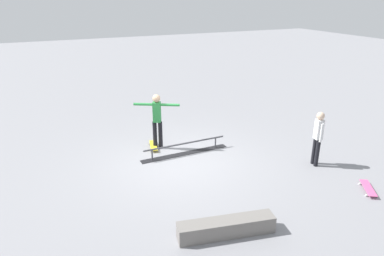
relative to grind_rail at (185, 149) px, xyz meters
The scene contains 7 objects.
ground_plane 0.59m from the grind_rail, 48.83° to the left, with size 60.00×60.00×0.00m, color gray.
grind_rail is the anchor object (origin of this frame).
skate_ledge 3.87m from the grind_rail, 78.74° to the left, with size 1.96×0.36×0.35m, color gray.
skater_main 1.26m from the grind_rail, 51.27° to the right, with size 1.25×0.73×1.71m.
skateboard_main 1.08m from the grind_rail, 48.12° to the right, with size 0.40×0.82×0.09m.
bystander_white_shirt 3.77m from the grind_rail, 144.41° to the left, with size 0.22×0.35×1.55m.
loose_skateboard_pink 4.96m from the grind_rail, 130.42° to the left, with size 0.61×0.78×0.09m.
Camera 1 is at (3.39, 8.33, 4.51)m, focal length 32.90 mm.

